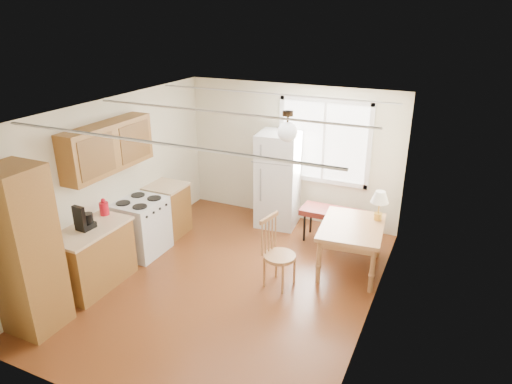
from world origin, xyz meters
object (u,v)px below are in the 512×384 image
Objects in this scene: refrigerator at (278,180)px; dining_table at (352,232)px; bench at (338,215)px; chair at (274,246)px.

refrigerator is 1.36× the size of dining_table.
refrigerator is 1.28m from bench.
dining_table is at bearing -39.10° from refrigerator.
refrigerator reaches higher than bench.
dining_table is at bearing 53.90° from chair.
chair is (0.70, -1.87, -0.26)m from refrigerator.
refrigerator is at bearing 166.72° from bench.
dining_table is (0.40, -0.76, 0.12)m from bench.
refrigerator is 1.37× the size of bench.
bench is 0.99× the size of dining_table.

